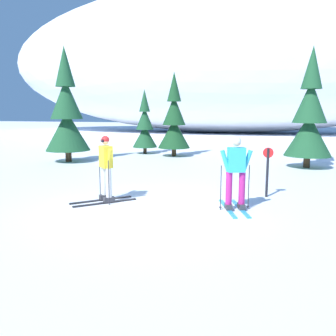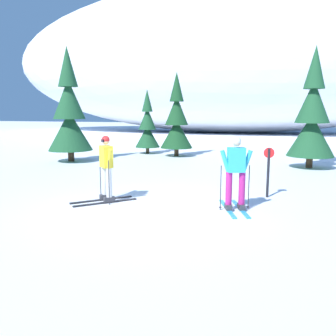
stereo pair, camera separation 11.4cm
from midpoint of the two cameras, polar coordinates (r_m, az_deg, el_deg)
ground_plane at (r=8.55m, az=-2.57°, el=-6.73°), size 120.00×120.00×0.00m
skier_cyan_jacket at (r=8.48m, az=11.17°, el=-0.68°), size 0.88×1.64×1.75m
skier_yellow_jacket at (r=9.28m, az=-9.53°, el=0.08°), size 1.51×1.47×1.71m
pine_tree_far_left at (r=17.03m, az=-15.34°, el=8.31°), size 2.01×2.01×5.21m
pine_tree_center_left at (r=19.61m, az=-3.15°, el=6.58°), size 1.35×1.35×3.48m
pine_tree_center_right at (r=18.41m, az=1.56°, el=7.46°), size 1.65×1.65×4.28m
pine_tree_far_right at (r=15.67m, az=22.26°, el=7.43°), size 1.89×1.89×4.90m
snow_ridge_background at (r=39.37m, az=10.31°, el=16.81°), size 49.41×17.89×15.34m
trail_marker_post at (r=10.01m, az=16.07°, el=-0.18°), size 0.28×0.07×1.36m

